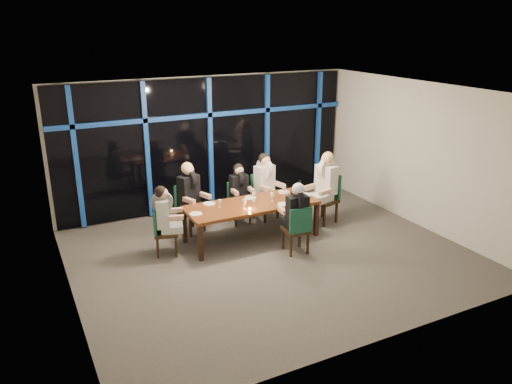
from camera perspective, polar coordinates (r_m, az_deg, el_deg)
room at (r=8.68m, az=1.80°, el=4.94°), size 7.04×7.00×3.02m
window_wall at (r=11.38m, az=-5.29°, el=5.81°), size 6.86×0.43×2.94m
dining_table at (r=9.76m, az=-0.53°, el=-1.70°), size 2.60×1.00×0.75m
chair_far_left at (r=10.28m, az=-7.78°, el=-1.50°), size 0.60×0.60×1.01m
chair_far_mid at (r=10.67m, az=-2.03°, el=-0.92°), size 0.43×0.43×0.89m
chair_far_right at (r=10.90m, az=0.79°, el=-0.15°), size 0.57×0.57×1.00m
chair_end_left at (r=9.35m, az=-10.76°, el=-4.16°), size 0.52×0.52×0.91m
chair_end_right at (r=10.78m, az=8.12°, el=-0.38°), size 0.60×0.60×1.06m
chair_near_mid at (r=9.24m, az=4.80°, el=-4.06°), size 0.47×0.47×0.94m
diner_far_left at (r=10.09m, az=-7.57°, el=0.50°), size 0.61×0.69×0.98m
diner_far_mid at (r=10.49m, az=-1.90°, el=0.78°), size 0.45×0.56×0.87m
diner_far_right at (r=10.71m, az=1.11°, el=1.75°), size 0.57×0.68×0.98m
diner_end_left at (r=9.21m, az=-10.42°, el=-2.06°), size 0.62×0.53×0.89m
diner_end_right at (r=10.58m, az=7.91°, el=1.66°), size 0.71×0.60×1.03m
diner_near_mid at (r=9.17m, az=4.65°, el=-1.74°), size 0.49×0.60×0.91m
plate_far_left at (r=9.75m, az=-5.37°, el=-1.34°), size 0.24×0.24×0.01m
plate_far_mid at (r=10.03m, az=-0.65°, el=-0.66°), size 0.24×0.24×0.01m
plate_far_right at (r=10.39m, az=3.21°, el=0.01°), size 0.24×0.24×0.01m
plate_end_left at (r=9.27m, az=-6.89°, el=-2.50°), size 0.24×0.24×0.01m
plate_end_right at (r=10.26m, az=5.77°, el=-0.31°), size 0.24×0.24×0.01m
plate_near_mid at (r=9.69m, az=3.18°, el=-1.41°), size 0.24×0.24×0.01m
wine_bottle at (r=10.05m, az=5.03°, el=0.10°), size 0.08×0.08×0.37m
water_pitcher at (r=9.89m, az=4.46°, el=-0.39°), size 0.13×0.12×0.21m
tea_light at (r=9.43m, az=-0.71°, el=-1.93°), size 0.05×0.05×0.03m
wine_glass_a at (r=9.42m, az=-1.37°, el=-1.15°), size 0.07×0.07×0.19m
wine_glass_b at (r=9.82m, az=-0.27°, el=-0.39°), size 0.06×0.06×0.17m
wine_glass_c at (r=9.83m, az=1.86°, el=-0.36°), size 0.07×0.07×0.17m
wine_glass_d at (r=9.51m, az=-4.18°, el=-1.12°), size 0.06×0.06×0.16m
wine_glass_e at (r=10.27m, az=3.25°, el=0.53°), size 0.07×0.07×0.18m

